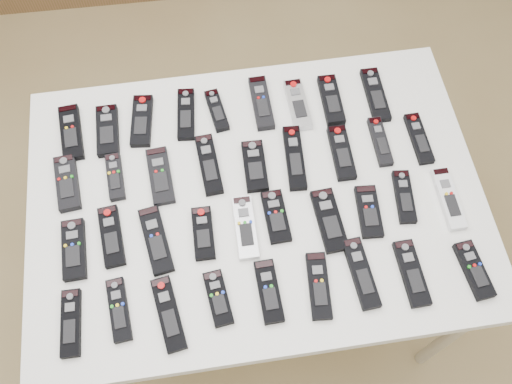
{
  "coord_description": "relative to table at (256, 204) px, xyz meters",
  "views": [
    {
      "loc": [
        -0.06,
        -0.7,
        2.18
      ],
      "look_at": [
        0.05,
        -0.0,
        0.8
      ],
      "focal_mm": 40.0,
      "sensor_mm": 36.0,
      "label": 1
    }
  ],
  "objects": [
    {
      "name": "remote_10",
      "position": [
        -0.38,
        0.11,
        0.07
      ],
      "size": [
        0.05,
        0.15,
        0.02
      ],
      "primitive_type": "cube",
      "rotation": [
        0.0,
        0.0,
        0.07
      ],
      "color": "black",
      "rests_on": "table"
    },
    {
      "name": "remote_3",
      "position": [
        -0.17,
        0.29,
        0.07
      ],
      "size": [
        0.07,
        0.18,
        0.02
      ],
      "primitive_type": "cube",
      "rotation": [
        0.0,
        0.0,
        -0.09
      ],
      "color": "black",
      "rests_on": "table"
    },
    {
      "name": "remote_0",
      "position": [
        -0.5,
        0.27,
        0.07
      ],
      "size": [
        0.07,
        0.19,
        0.02
      ],
      "primitive_type": "cube",
      "rotation": [
        0.0,
        0.0,
        0.09
      ],
      "color": "black",
      "rests_on": "table"
    },
    {
      "name": "remote_22",
      "position": [
        -0.04,
        -0.1,
        0.07
      ],
      "size": [
        0.05,
        0.18,
        0.02
      ],
      "primitive_type": "cube",
      "rotation": [
        0.0,
        0.0,
        -0.01
      ],
      "color": "#B7B7BC",
      "rests_on": "table"
    },
    {
      "name": "remote_31",
      "position": [
        -0.14,
        -0.28,
        0.07
      ],
      "size": [
        0.07,
        0.15,
        0.02
      ],
      "primitive_type": "cube",
      "rotation": [
        0.0,
        0.0,
        0.12
      ],
      "color": "black",
      "rests_on": "table"
    },
    {
      "name": "table",
      "position": [
        0.0,
        0.0,
        0.0
      ],
      "size": [
        1.25,
        0.88,
        0.78
      ],
      "color": "white",
      "rests_on": "ground"
    },
    {
      "name": "remote_35",
      "position": [
        0.36,
        -0.28,
        0.07
      ],
      "size": [
        0.06,
        0.18,
        0.02
      ],
      "primitive_type": "cube",
      "rotation": [
        0.0,
        0.0,
        0.03
      ],
      "color": "black",
      "rests_on": "table"
    },
    {
      "name": "remote_29",
      "position": [
        -0.38,
        -0.27,
        0.07
      ],
      "size": [
        0.06,
        0.16,
        0.02
      ],
      "primitive_type": "cube",
      "rotation": [
        0.0,
        0.0,
        0.1
      ],
      "color": "black",
      "rests_on": "table"
    },
    {
      "name": "remote_36",
      "position": [
        0.52,
        -0.3,
        0.07
      ],
      "size": [
        0.07,
        0.16,
        0.02
      ],
      "primitive_type": "cube",
      "rotation": [
        0.0,
        0.0,
        0.11
      ],
      "color": "black",
      "rests_on": "table"
    },
    {
      "name": "remote_28",
      "position": [
        -0.5,
        -0.29,
        0.07
      ],
      "size": [
        0.05,
        0.17,
        0.02
      ],
      "primitive_type": "cube",
      "rotation": [
        0.0,
        0.0,
        -0.02
      ],
      "color": "black",
      "rests_on": "table"
    },
    {
      "name": "remote_17",
      "position": [
        0.49,
        0.11,
        0.07
      ],
      "size": [
        0.05,
        0.17,
        0.02
      ],
      "primitive_type": "cube",
      "rotation": [
        0.0,
        0.0,
        0.02
      ],
      "color": "black",
      "rests_on": "table"
    },
    {
      "name": "remote_21",
      "position": [
        -0.16,
        -0.1,
        0.07
      ],
      "size": [
        0.06,
        0.15,
        0.02
      ],
      "primitive_type": "cube",
      "rotation": [
        0.0,
        0.0,
        -0.02
      ],
      "color": "black",
      "rests_on": "table"
    },
    {
      "name": "remote_18",
      "position": [
        -0.49,
        -0.09,
        0.07
      ],
      "size": [
        0.06,
        0.17,
        0.02
      ],
      "primitive_type": "cube",
      "rotation": [
        0.0,
        0.0,
        0.03
      ],
      "color": "black",
      "rests_on": "table"
    },
    {
      "name": "remote_5",
      "position": [
        0.06,
        0.3,
        0.07
      ],
      "size": [
        0.05,
        0.18,
        0.02
      ],
      "primitive_type": "cube",
      "rotation": [
        0.0,
        0.0,
        0.01
      ],
      "color": "black",
      "rests_on": "table"
    },
    {
      "name": "remote_16",
      "position": [
        0.38,
        0.11,
        0.07
      ],
      "size": [
        0.04,
        0.16,
        0.02
      ],
      "primitive_type": "cube",
      "rotation": [
        0.0,
        0.0,
        -0.0
      ],
      "color": "black",
      "rests_on": "table"
    },
    {
      "name": "remote_25",
      "position": [
        0.29,
        -0.1,
        0.07
      ],
      "size": [
        0.07,
        0.15,
        0.02
      ],
      "primitive_type": "cube",
      "rotation": [
        0.0,
        0.0,
        -0.08
      ],
      "color": "black",
      "rests_on": "table"
    },
    {
      "name": "remote_11",
      "position": [
        -0.26,
        0.09,
        0.07
      ],
      "size": [
        0.07,
        0.18,
        0.02
      ],
      "primitive_type": "cube",
      "rotation": [
        0.0,
        0.0,
        0.07
      ],
      "color": "black",
      "rests_on": "table"
    },
    {
      "name": "remote_32",
      "position": [
        -0.01,
        -0.28,
        0.07
      ],
      "size": [
        0.06,
        0.16,
        0.02
      ],
      "primitive_type": "cube",
      "rotation": [
        0.0,
        0.0,
        0.03
      ],
      "color": "black",
      "rests_on": "table"
    },
    {
      "name": "remote_19",
      "position": [
        -0.4,
        -0.07,
        0.07
      ],
      "size": [
        0.07,
        0.18,
        0.02
      ],
      "primitive_type": "cube",
      "rotation": [
        0.0,
        0.0,
        0.1
      ],
      "color": "black",
      "rests_on": "table"
    },
    {
      "name": "remote_30",
      "position": [
        -0.26,
        -0.3,
        0.07
      ],
      "size": [
        0.08,
        0.19,
        0.02
      ],
      "primitive_type": "cube",
      "rotation": [
        0.0,
        0.0,
        0.16
      ],
      "color": "black",
      "rests_on": "table"
    },
    {
      "name": "remote_1",
      "position": [
        -0.4,
        0.27,
        0.07
      ],
      "size": [
        0.06,
        0.17,
        0.02
      ],
      "primitive_type": "cube",
      "rotation": [
        0.0,
        0.0,
        -0.0
      ],
      "color": "black",
      "rests_on": "table"
    },
    {
      "name": "remote_33",
      "position": [
        0.12,
        -0.28,
        0.07
      ],
      "size": [
        0.06,
        0.18,
        0.02
      ],
      "primitive_type": "cube",
      "rotation": [
        0.0,
        0.0,
        -0.09
      ],
      "color": "black",
      "rests_on": "table"
    },
    {
      "name": "remote_2",
      "position": [
        -0.3,
        0.29,
        0.07
      ],
      "size": [
        0.08,
        0.18,
        0.02
      ],
      "primitive_type": "cube",
      "rotation": [
        0.0,
        0.0,
        -0.12
      ],
      "color": "black",
      "rests_on": "table"
    },
    {
      "name": "remote_7",
      "position": [
        0.27,
        0.28,
        0.07
      ],
      "size": [
        0.06,
        0.17,
        0.02
      ],
      "primitive_type": "cube",
      "rotation": [
        0.0,
        0.0,
        -0.02
      ],
      "color": "black",
      "rests_on": "table"
    },
    {
      "name": "remote_8",
      "position": [
        0.4,
        0.28,
        0.07
      ],
      "size": [
        0.05,
        0.19,
        0.02
      ],
      "primitive_type": "cube",
      "rotation": [
        0.0,
        0.0,
        -0.01
      ],
      "color": "black",
      "rests_on": "table"
    },
    {
      "name": "remote_20",
      "position": [
        -0.28,
        -0.1,
        0.07
      ],
      "size": [
        0.09,
        0.2,
        0.02
      ],
      "primitive_type": "cube",
      "rotation": [
        0.0,
        0.0,
        0.16
      ],
      "color": "black",
      "rests_on": "table"
    },
    {
      "name": "remote_23",
      "position": [
        0.04,
        -0.08,
        0.07
      ],
      "size": [
        0.06,
        0.15,
        0.02
      ],
      "primitive_type": "cube",
      "rotation": [
        0.0,
        0.0,
        0.03
      ],
      "color": "black",
      "rests_on": "table"
    },
    {
      "name": "remote_15",
      "position": [
        0.26,
        0.09,
        0.07
      ],
      "size": [
        0.06,
        0.17,
        0.02
      ],
      "primitive_type": "cube",
      "rotation": [
        0.0,
        0.0,
        -0.02
      ],
      "color": "black",
      "rests_on": "table"
    },
    {
      "name": "remote_9",
      "position": [
        -0.51,
        0.11,
        0.07
      ],
      "size": [
        0.07,
        0.17,
        0.02
      ],
      "primitive_type": "cube",
      "rotation": [
        0.0,
        0.0,
        0.1
      ],
      "color": "black",
      "rests_on": "table"
    },
    {
      "name": "remote_14",
      "position": [
        0.12,
        0.09,
        0.07
      ],
      "size": [
        0.06,
        0.2,
        0.02
      ],
      "primitive_type": "cube",
      "rotation": [
        0.0,
        0.0,
        -0.06
      ],
      "color": "black",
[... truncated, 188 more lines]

